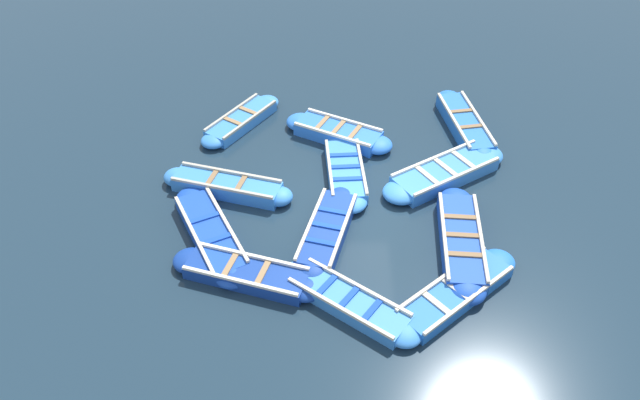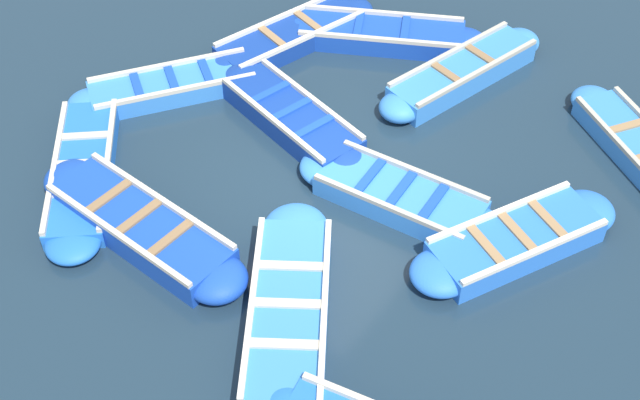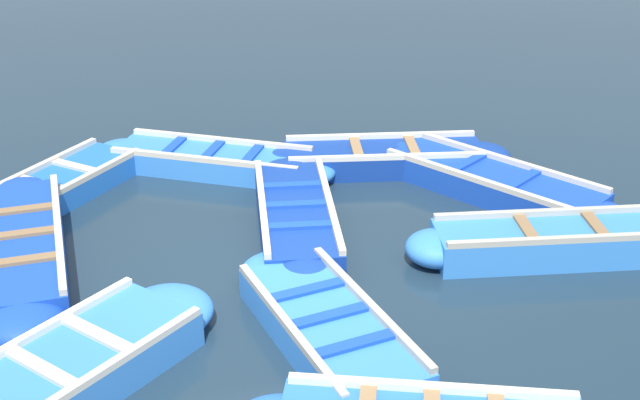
{
  "view_description": "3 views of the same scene",
  "coord_description": "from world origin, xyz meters",
  "px_view_note": "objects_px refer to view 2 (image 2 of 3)",
  "views": [
    {
      "loc": [
        -12.06,
        0.65,
        10.74
      ],
      "look_at": [
        -0.14,
        0.78,
        0.4
      ],
      "focal_mm": 35.0,
      "sensor_mm": 36.0,
      "label": 1
    },
    {
      "loc": [
        5.76,
        -8.2,
        9.66
      ],
      "look_at": [
        0.45,
        -0.75,
        0.3
      ],
      "focal_mm": 50.0,
      "sensor_mm": 36.0,
      "label": 2
    },
    {
      "loc": [
        8.15,
        -2.61,
        5.12
      ],
      "look_at": [
        -0.97,
        0.88,
        0.44
      ],
      "focal_mm": 50.0,
      "sensor_mm": 36.0,
      "label": 3
    }
  ],
  "objects_px": {
    "boat_outer_left": "(173,86)",
    "boat_inner_gap": "(400,197)",
    "boat_centre": "(462,73)",
    "boat_tucked": "(637,148)",
    "boat_end_of_row": "(291,37)",
    "boat_mid_row": "(83,171)",
    "boat_drifting": "(141,227)",
    "boat_broadside": "(515,241)",
    "boat_bow_out": "(381,35)",
    "boat_near_quay": "(289,313)",
    "buoy_orange_near": "(513,45)",
    "boat_stern_in": "(292,118)"
  },
  "relations": [
    {
      "from": "boat_outer_left",
      "to": "boat_inner_gap",
      "type": "height_order",
      "value": "boat_inner_gap"
    },
    {
      "from": "boat_outer_left",
      "to": "boat_end_of_row",
      "type": "bearing_deg",
      "value": 71.03
    },
    {
      "from": "boat_near_quay",
      "to": "boat_stern_in",
      "type": "bearing_deg",
      "value": 126.1
    },
    {
      "from": "boat_drifting",
      "to": "boat_broadside",
      "type": "bearing_deg",
      "value": 32.62
    },
    {
      "from": "boat_stern_in",
      "to": "buoy_orange_near",
      "type": "relative_size",
      "value": 14.11
    },
    {
      "from": "boat_outer_left",
      "to": "boat_near_quay",
      "type": "bearing_deg",
      "value": -31.07
    },
    {
      "from": "boat_inner_gap",
      "to": "boat_tucked",
      "type": "bearing_deg",
      "value": 51.57
    },
    {
      "from": "boat_centre",
      "to": "boat_stern_in",
      "type": "xyz_separation_m",
      "value": [
        -1.69,
        -2.65,
        -0.01
      ]
    },
    {
      "from": "boat_outer_left",
      "to": "boat_bow_out",
      "type": "height_order",
      "value": "boat_bow_out"
    },
    {
      "from": "boat_bow_out",
      "to": "boat_broadside",
      "type": "distance_m",
      "value": 5.32
    },
    {
      "from": "boat_centre",
      "to": "boat_drifting",
      "type": "distance_m",
      "value": 6.2
    },
    {
      "from": "boat_centre",
      "to": "boat_tucked",
      "type": "relative_size",
      "value": 1.18
    },
    {
      "from": "boat_outer_left",
      "to": "boat_bow_out",
      "type": "distance_m",
      "value": 3.92
    },
    {
      "from": "boat_drifting",
      "to": "boat_broadside",
      "type": "xyz_separation_m",
      "value": [
        4.53,
        2.9,
        -0.02
      ]
    },
    {
      "from": "boat_tucked",
      "to": "boat_near_quay",
      "type": "height_order",
      "value": "boat_near_quay"
    },
    {
      "from": "boat_tucked",
      "to": "boat_bow_out",
      "type": "relative_size",
      "value": 0.82
    },
    {
      "from": "boat_centre",
      "to": "boat_outer_left",
      "type": "distance_m",
      "value": 4.98
    },
    {
      "from": "boat_tucked",
      "to": "boat_broadside",
      "type": "relative_size",
      "value": 0.92
    },
    {
      "from": "boat_tucked",
      "to": "buoy_orange_near",
      "type": "bearing_deg",
      "value": 154.49
    },
    {
      "from": "buoy_orange_near",
      "to": "boat_inner_gap",
      "type": "bearing_deg",
      "value": -84.98
    },
    {
      "from": "boat_outer_left",
      "to": "boat_inner_gap",
      "type": "bearing_deg",
      "value": -0.24
    },
    {
      "from": "boat_centre",
      "to": "boat_end_of_row",
      "type": "height_order",
      "value": "boat_centre"
    },
    {
      "from": "boat_near_quay",
      "to": "boat_drifting",
      "type": "height_order",
      "value": "boat_drifting"
    },
    {
      "from": "boat_tucked",
      "to": "boat_outer_left",
      "type": "relative_size",
      "value": 0.94
    },
    {
      "from": "boat_outer_left",
      "to": "boat_near_quay",
      "type": "relative_size",
      "value": 0.86
    },
    {
      "from": "boat_tucked",
      "to": "boat_mid_row",
      "type": "xyz_separation_m",
      "value": [
        -6.78,
        -5.46,
        -0.01
      ]
    },
    {
      "from": "boat_end_of_row",
      "to": "boat_inner_gap",
      "type": "bearing_deg",
      "value": -31.58
    },
    {
      "from": "boat_end_of_row",
      "to": "boat_bow_out",
      "type": "xyz_separation_m",
      "value": [
        1.31,
        1.01,
        0.0
      ]
    },
    {
      "from": "boat_outer_left",
      "to": "boat_mid_row",
      "type": "bearing_deg",
      "value": -83.3
    },
    {
      "from": "boat_centre",
      "to": "boat_drifting",
      "type": "bearing_deg",
      "value": -108.91
    },
    {
      "from": "boat_bow_out",
      "to": "boat_mid_row",
      "type": "distance_m",
      "value": 5.96
    },
    {
      "from": "buoy_orange_near",
      "to": "boat_drifting",
      "type": "bearing_deg",
      "value": -107.86
    },
    {
      "from": "boat_inner_gap",
      "to": "boat_broadside",
      "type": "distance_m",
      "value": 1.82
    },
    {
      "from": "boat_near_quay",
      "to": "buoy_orange_near",
      "type": "xyz_separation_m",
      "value": [
        -0.33,
        7.19,
        -0.06
      ]
    },
    {
      "from": "boat_bow_out",
      "to": "boat_near_quay",
      "type": "bearing_deg",
      "value": -68.18
    },
    {
      "from": "boat_bow_out",
      "to": "boat_drifting",
      "type": "xyz_separation_m",
      "value": [
        -0.24,
        -6.05,
        0.04
      ]
    },
    {
      "from": "boat_near_quay",
      "to": "buoy_orange_near",
      "type": "relative_size",
      "value": 15.13
    },
    {
      "from": "boat_bow_out",
      "to": "buoy_orange_near",
      "type": "xyz_separation_m",
      "value": [
        2.08,
        1.16,
        -0.04
      ]
    },
    {
      "from": "boat_near_quay",
      "to": "boat_bow_out",
      "type": "height_order",
      "value": "boat_near_quay"
    },
    {
      "from": "boat_tucked",
      "to": "boat_inner_gap",
      "type": "relative_size",
      "value": 0.9
    },
    {
      "from": "boat_drifting",
      "to": "buoy_orange_near",
      "type": "height_order",
      "value": "boat_drifting"
    },
    {
      "from": "boat_outer_left",
      "to": "boat_stern_in",
      "type": "xyz_separation_m",
      "value": [
        2.18,
        0.48,
        0.03
      ]
    },
    {
      "from": "boat_end_of_row",
      "to": "boat_broadside",
      "type": "relative_size",
      "value": 1.09
    },
    {
      "from": "boat_near_quay",
      "to": "boat_broadside",
      "type": "bearing_deg",
      "value": 57.04
    },
    {
      "from": "boat_mid_row",
      "to": "boat_drifting",
      "type": "xyz_separation_m",
      "value": [
        1.58,
        -0.38,
        0.05
      ]
    },
    {
      "from": "boat_near_quay",
      "to": "boat_inner_gap",
      "type": "height_order",
      "value": "boat_near_quay"
    },
    {
      "from": "boat_tucked",
      "to": "boat_near_quay",
      "type": "bearing_deg",
      "value": -113.53
    },
    {
      "from": "boat_bow_out",
      "to": "boat_mid_row",
      "type": "xyz_separation_m",
      "value": [
        -1.82,
        -5.67,
        -0.02
      ]
    },
    {
      "from": "boat_centre",
      "to": "boat_stern_in",
      "type": "relative_size",
      "value": 1.02
    },
    {
      "from": "boat_end_of_row",
      "to": "boat_mid_row",
      "type": "bearing_deg",
      "value": -96.31
    }
  ]
}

